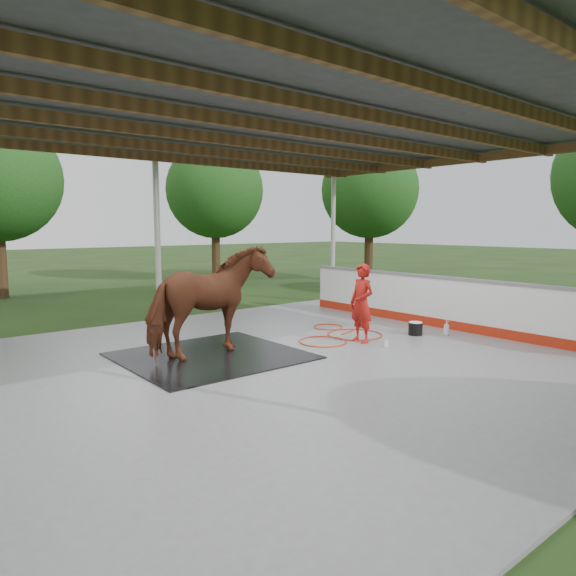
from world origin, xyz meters
TOP-DOWN VIEW (x-y plane):
  - ground at (0.00, 0.00)m, footprint 100.00×100.00m
  - concrete_slab at (0.00, 0.00)m, footprint 12.00×10.00m
  - pavilion_structure at (0.00, -0.00)m, footprint 12.60×10.60m
  - dasher_board at (4.60, 0.00)m, footprint 0.16×8.00m
  - tree_belt at (0.30, 0.90)m, footprint 28.00×28.00m
  - rubber_mat at (-0.75, 1.08)m, footprint 2.94×2.76m
  - horse at (-0.75, 1.08)m, footprint 2.38×1.35m
  - handler at (2.11, 0.20)m, footprint 0.40×0.58m
  - wash_bucket at (3.46, -0.08)m, footprint 0.29×0.29m
  - soap_bottle_a at (3.93, -0.51)m, footprint 0.13×0.13m
  - soap_bottle_b at (2.16, -0.39)m, footprint 0.11×0.11m
  - hose_coil at (2.18, 0.85)m, footprint 2.64×1.85m

SIDE VIEW (x-z plane):
  - ground at x=0.00m, z-range 0.00..0.00m
  - concrete_slab at x=0.00m, z-range 0.00..0.05m
  - rubber_mat at x=-0.75m, z-range 0.05..0.07m
  - hose_coil at x=2.18m, z-range 0.05..0.07m
  - soap_bottle_b at x=2.16m, z-range 0.05..0.23m
  - wash_bucket at x=3.46m, z-range 0.05..0.33m
  - soap_bottle_a at x=3.93m, z-range 0.05..0.36m
  - dasher_board at x=4.60m, z-range 0.02..1.17m
  - handler at x=2.11m, z-range 0.05..1.58m
  - horse at x=-0.75m, z-range 0.07..1.98m
  - tree_belt at x=0.30m, z-range 0.89..6.69m
  - pavilion_structure at x=0.00m, z-range 1.94..5.99m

